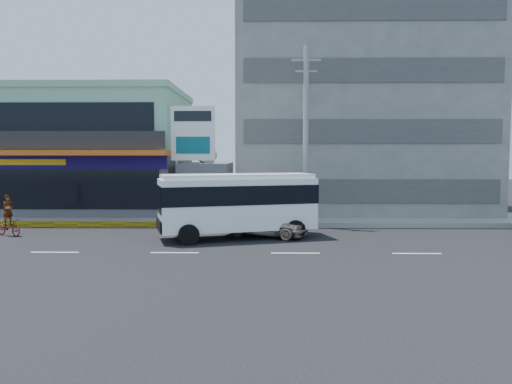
# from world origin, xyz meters

# --- Properties ---
(ground) EXTENTS (120.00, 120.00, 0.00)m
(ground) POSITION_xyz_m (0.00, 0.00, 0.00)
(ground) COLOR black
(ground) RESTS_ON ground
(sidewalk) EXTENTS (70.00, 5.00, 0.30)m
(sidewalk) POSITION_xyz_m (5.00, 9.50, 0.15)
(sidewalk) COLOR gray
(sidewalk) RESTS_ON ground
(shop_building) EXTENTS (12.40, 11.70, 8.00)m
(shop_building) POSITION_xyz_m (-8.00, 13.95, 4.00)
(shop_building) COLOR #3E3F43
(shop_building) RESTS_ON ground
(concrete_building) EXTENTS (16.00, 12.00, 14.00)m
(concrete_building) POSITION_xyz_m (10.00, 15.00, 7.00)
(concrete_building) COLOR gray
(concrete_building) RESTS_ON ground
(gap_structure) EXTENTS (3.00, 6.00, 3.50)m
(gap_structure) POSITION_xyz_m (0.00, 12.00, 1.75)
(gap_structure) COLOR #3E3F43
(gap_structure) RESTS_ON ground
(satellite_dish) EXTENTS (1.50, 1.50, 0.15)m
(satellite_dish) POSITION_xyz_m (0.00, 11.00, 3.58)
(satellite_dish) COLOR slate
(satellite_dish) RESTS_ON gap_structure
(billboard) EXTENTS (2.60, 0.18, 6.90)m
(billboard) POSITION_xyz_m (-0.50, 9.20, 4.93)
(billboard) COLOR gray
(billboard) RESTS_ON ground
(utility_pole_near) EXTENTS (1.60, 0.30, 10.00)m
(utility_pole_near) POSITION_xyz_m (6.00, 7.40, 5.15)
(utility_pole_near) COLOR #999993
(utility_pole_near) RESTS_ON ground
(minibus) EXTENTS (7.83, 4.44, 3.12)m
(minibus) POSITION_xyz_m (2.42, 3.57, 1.86)
(minibus) COLOR white
(minibus) RESTS_ON ground
(sedan) EXTENTS (4.62, 3.27, 1.46)m
(sedan) POSITION_xyz_m (3.76, 4.14, 0.73)
(sedan) COLOR #C1AA93
(sedan) RESTS_ON ground
(motorcycle_rider) EXTENTS (1.70, 1.18, 2.07)m
(motorcycle_rider) POSITION_xyz_m (-9.06, 4.14, 0.68)
(motorcycle_rider) COLOR #580C10
(motorcycle_rider) RESTS_ON ground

